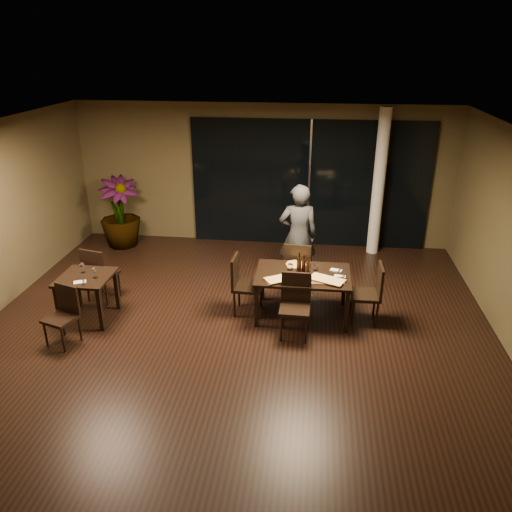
# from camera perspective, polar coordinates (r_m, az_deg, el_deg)

# --- Properties ---
(ground) EXTENTS (8.00, 8.00, 0.00)m
(ground) POSITION_cam_1_polar(r_m,az_deg,el_deg) (7.70, -2.57, -9.25)
(ground) COLOR black
(ground) RESTS_ON ground
(wall_back) EXTENTS (8.00, 0.10, 3.00)m
(wall_back) POSITION_cam_1_polar(r_m,az_deg,el_deg) (10.82, 0.77, 9.26)
(wall_back) COLOR #4E4529
(wall_back) RESTS_ON ground
(wall_front) EXTENTS (8.00, 0.10, 3.00)m
(wall_front) POSITION_cam_1_polar(r_m,az_deg,el_deg) (3.71, -14.03, -23.27)
(wall_front) COLOR #4E4529
(wall_front) RESTS_ON ground
(ceiling) EXTENTS (8.00, 8.00, 0.04)m
(ceiling) POSITION_cam_1_polar(r_m,az_deg,el_deg) (6.58, -3.06, 13.47)
(ceiling) COLOR silver
(ceiling) RESTS_ON wall_back
(window_panel) EXTENTS (5.00, 0.06, 2.70)m
(window_panel) POSITION_cam_1_polar(r_m,az_deg,el_deg) (10.72, 6.09, 8.15)
(window_panel) COLOR black
(window_panel) RESTS_ON ground
(column) EXTENTS (0.24, 0.24, 3.00)m
(column) POSITION_cam_1_polar(r_m,az_deg,el_deg) (10.46, 13.85, 8.07)
(column) COLOR white
(column) RESTS_ON ground
(main_table) EXTENTS (1.50, 1.00, 0.75)m
(main_table) POSITION_cam_1_polar(r_m,az_deg,el_deg) (7.98, 5.38, -2.51)
(main_table) COLOR black
(main_table) RESTS_ON ground
(side_table) EXTENTS (0.80, 0.80, 0.75)m
(side_table) POSITION_cam_1_polar(r_m,az_deg,el_deg) (8.34, -18.84, -2.98)
(side_table) COLOR black
(side_table) RESTS_ON ground
(chair_main_far) EXTENTS (0.49, 0.49, 1.00)m
(chair_main_far) POSITION_cam_1_polar(r_m,az_deg,el_deg) (8.67, 4.78, -1.14)
(chair_main_far) COLOR black
(chair_main_far) RESTS_ON ground
(chair_main_near) EXTENTS (0.46, 0.46, 0.97)m
(chair_main_near) POSITION_cam_1_polar(r_m,az_deg,el_deg) (7.56, 4.52, -5.21)
(chair_main_near) COLOR black
(chair_main_near) RESTS_ON ground
(chair_main_left) EXTENTS (0.48, 0.48, 0.99)m
(chair_main_left) POSITION_cam_1_polar(r_m,az_deg,el_deg) (8.10, -1.56, -2.95)
(chair_main_left) COLOR black
(chair_main_left) RESTS_ON ground
(chair_main_right) EXTENTS (0.46, 0.46, 0.98)m
(chair_main_right) POSITION_cam_1_polar(r_m,az_deg,el_deg) (8.04, 13.03, -3.88)
(chair_main_right) COLOR black
(chair_main_right) RESTS_ON ground
(chair_side_far) EXTENTS (0.55, 0.55, 0.99)m
(chair_side_far) POSITION_cam_1_polar(r_m,az_deg,el_deg) (8.85, -17.58, -1.74)
(chair_side_far) COLOR black
(chair_side_far) RESTS_ON ground
(chair_side_near) EXTENTS (0.52, 0.52, 0.89)m
(chair_side_near) POSITION_cam_1_polar(r_m,az_deg,el_deg) (7.88, -21.10, -5.96)
(chair_side_near) COLOR black
(chair_side_near) RESTS_ON ground
(diner) EXTENTS (0.69, 0.50, 1.89)m
(diner) POSITION_cam_1_polar(r_m,az_deg,el_deg) (8.95, 4.83, 2.33)
(diner) COLOR #292B2E
(diner) RESTS_ON ground
(potted_plant) EXTENTS (1.15, 1.15, 1.51)m
(potted_plant) POSITION_cam_1_polar(r_m,az_deg,el_deg) (11.12, -15.31, 4.81)
(potted_plant) COLOR #204D19
(potted_plant) RESTS_ON ground
(pizza_board_left) EXTENTS (0.61, 0.48, 0.01)m
(pizza_board_left) POSITION_cam_1_polar(r_m,az_deg,el_deg) (7.72, 3.00, -2.71)
(pizza_board_left) COLOR #462916
(pizza_board_left) RESTS_ON main_table
(pizza_board_right) EXTENTS (0.56, 0.32, 0.01)m
(pizza_board_right) POSITION_cam_1_polar(r_m,az_deg,el_deg) (7.75, 8.09, -2.82)
(pizza_board_right) COLOR #472F17
(pizza_board_right) RESTS_ON main_table
(oblong_pizza_left) EXTENTS (0.55, 0.45, 0.02)m
(oblong_pizza_left) POSITION_cam_1_polar(r_m,az_deg,el_deg) (7.71, 3.01, -2.60)
(oblong_pizza_left) COLOR maroon
(oblong_pizza_left) RESTS_ON pizza_board_left
(oblong_pizza_right) EXTENTS (0.57, 0.44, 0.02)m
(oblong_pizza_right) POSITION_cam_1_polar(r_m,az_deg,el_deg) (7.74, 8.09, -2.71)
(oblong_pizza_right) COLOR maroon
(oblong_pizza_right) RESTS_ON pizza_board_right
(round_pizza) EXTENTS (0.32, 0.32, 0.01)m
(round_pizza) POSITION_cam_1_polar(r_m,az_deg,el_deg) (8.24, 4.60, -0.99)
(round_pizza) COLOR #B93C14
(round_pizza) RESTS_ON main_table
(bottle_a) EXTENTS (0.07, 0.07, 0.34)m
(bottle_a) POSITION_cam_1_polar(r_m,az_deg,el_deg) (7.94, 4.96, -0.72)
(bottle_a) COLOR black
(bottle_a) RESTS_ON main_table
(bottle_b) EXTENTS (0.07, 0.07, 0.30)m
(bottle_b) POSITION_cam_1_polar(r_m,az_deg,el_deg) (7.88, 6.03, -1.10)
(bottle_b) COLOR black
(bottle_b) RESTS_ON main_table
(bottle_c) EXTENTS (0.06, 0.06, 0.29)m
(bottle_c) POSITION_cam_1_polar(r_m,az_deg,el_deg) (7.97, 5.49, -0.84)
(bottle_c) COLOR black
(bottle_c) RESTS_ON main_table
(tumbler_left) EXTENTS (0.08, 0.08, 0.10)m
(tumbler_left) POSITION_cam_1_polar(r_m,az_deg,el_deg) (8.05, 3.92, -1.25)
(tumbler_left) COLOR white
(tumbler_left) RESTS_ON main_table
(tumbler_right) EXTENTS (0.07, 0.07, 0.08)m
(tumbler_right) POSITION_cam_1_polar(r_m,az_deg,el_deg) (8.08, 6.81, -1.34)
(tumbler_right) COLOR white
(tumbler_right) RESTS_ON main_table
(napkin_near) EXTENTS (0.20, 0.13, 0.01)m
(napkin_near) POSITION_cam_1_polar(r_m,az_deg,el_deg) (7.91, 9.56, -2.34)
(napkin_near) COLOR white
(napkin_near) RESTS_ON main_table
(napkin_far) EXTENTS (0.20, 0.15, 0.01)m
(napkin_far) POSITION_cam_1_polar(r_m,az_deg,el_deg) (8.12, 9.13, -1.62)
(napkin_far) COLOR white
(napkin_far) RESTS_ON main_table
(wine_glass_a) EXTENTS (0.07, 0.07, 0.16)m
(wine_glass_a) POSITION_cam_1_polar(r_m,az_deg,el_deg) (8.38, -19.22, -1.31)
(wine_glass_a) COLOR white
(wine_glass_a) RESTS_ON side_table
(wine_glass_b) EXTENTS (0.07, 0.07, 0.17)m
(wine_glass_b) POSITION_cam_1_polar(r_m,az_deg,el_deg) (8.15, -18.03, -1.85)
(wine_glass_b) COLOR white
(wine_glass_b) RESTS_ON side_table
(side_napkin) EXTENTS (0.21, 0.17, 0.01)m
(side_napkin) POSITION_cam_1_polar(r_m,az_deg,el_deg) (8.09, -19.49, -2.84)
(side_napkin) COLOR silver
(side_napkin) RESTS_ON side_table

